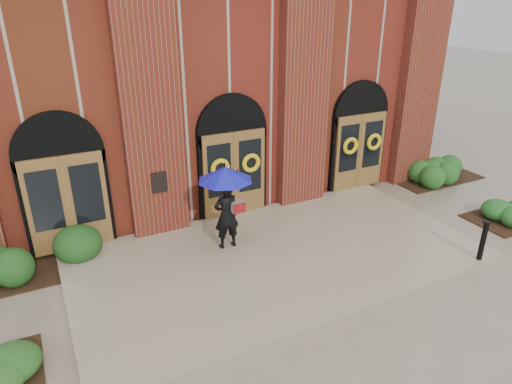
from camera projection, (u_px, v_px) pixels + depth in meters
ground at (280, 261)px, 11.44m from camera, size 90.00×90.00×0.00m
landing at (277, 256)px, 11.53m from camera, size 10.00×5.30×0.15m
church_building at (167, 70)px, 17.22m from camera, size 16.20×12.53×7.00m
man_with_umbrella at (226, 192)px, 11.20m from camera, size 1.39×1.39×2.20m
metal_post at (483, 240)px, 11.02m from camera, size 0.15×0.15×1.03m
hedge_wall_left at (16, 261)px, 10.64m from camera, size 3.32×1.33×0.85m
hedge_wall_right at (439, 169)px, 16.31m from camera, size 2.98×1.19×0.77m
hedge_front_right at (503, 212)px, 13.36m from camera, size 1.59×1.36×0.56m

